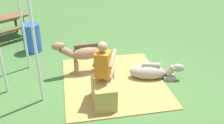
% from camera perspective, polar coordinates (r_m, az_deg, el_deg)
% --- Properties ---
extents(ground_plane, '(24.00, 24.00, 0.00)m').
position_cam_1_polar(ground_plane, '(6.22, 1.47, -4.83)').
color(ground_plane, '#426B33').
extents(hay_patch, '(2.77, 2.39, 0.02)m').
position_cam_1_polar(hay_patch, '(6.30, 0.31, -4.22)').
color(hay_patch, '#AD8C47').
rests_on(hay_patch, ground).
extents(hay_bale, '(0.79, 0.44, 0.51)m').
position_cam_1_polar(hay_bale, '(5.41, -1.87, -6.91)').
color(hay_bale, tan).
rests_on(hay_bale, ground).
extents(person_seated, '(0.72, 0.57, 1.39)m').
position_cam_1_polar(person_seated, '(5.28, -1.73, -1.21)').
color(person_seated, tan).
rests_on(person_seated, ground).
extents(pony_standing, '(0.39, 1.35, 0.92)m').
position_cam_1_polar(pony_standing, '(6.47, -6.46, 1.92)').
color(pony_standing, '#8C6B4C').
rests_on(pony_standing, ground).
extents(pony_lying, '(0.60, 1.36, 0.42)m').
position_cam_1_polar(pony_lying, '(6.41, 8.77, -2.16)').
color(pony_lying, gray).
rests_on(pony_lying, ground).
extents(water_barrel, '(0.53, 0.53, 0.86)m').
position_cam_1_polar(water_barrel, '(8.12, -17.40, 5.13)').
color(water_barrel, blue).
rests_on(water_barrel, ground).
extents(tent_pole_left, '(0.06, 0.06, 2.45)m').
position_cam_1_polar(tent_pole_left, '(5.26, -16.63, 2.89)').
color(tent_pole_left, silver).
rests_on(tent_pole_left, ground).
extents(tent_pole_right, '(0.06, 0.06, 2.45)m').
position_cam_1_polar(tent_pole_right, '(6.85, -19.30, 7.98)').
color(tent_pole_right, silver).
rests_on(tent_pole_right, ground).
extents(picnic_bench, '(1.93, 1.98, 0.75)m').
position_cam_1_polar(picnic_bench, '(9.48, -22.96, 8.20)').
color(picnic_bench, brown).
rests_on(picnic_bench, ground).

